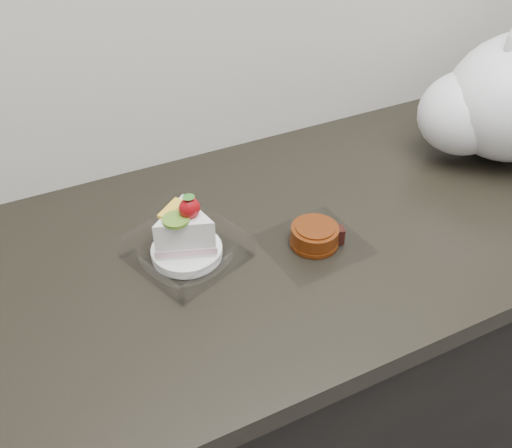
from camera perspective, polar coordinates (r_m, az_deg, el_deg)
counter at (r=1.38m, az=5.73°, el=-14.10°), size 2.04×0.64×0.90m
cake_tray at (r=0.95m, az=-7.02°, el=-1.75°), size 0.21×0.21×0.13m
mooncake_wrap at (r=0.99m, az=5.94°, el=-1.31°), size 0.18×0.17×0.04m
plastic_bag at (r=1.29m, az=24.25°, el=11.38°), size 0.41×0.31×0.32m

